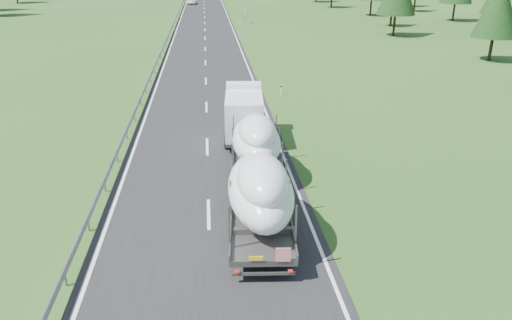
{
  "coord_description": "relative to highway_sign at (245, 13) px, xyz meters",
  "views": [
    {
      "loc": [
        0.21,
        -11.92,
        11.34
      ],
      "look_at": [
        2.44,
        10.96,
        1.88
      ],
      "focal_mm": 35.0,
      "sensor_mm": 36.0,
      "label": 1
    }
  ],
  "objects": [
    {
      "name": "boat_truck",
      "position": [
        -4.76,
        -68.31,
        0.27
      ],
      "size": [
        3.47,
        18.3,
        3.89
      ],
      "color": "white",
      "rests_on": "ground"
    },
    {
      "name": "highway_sign",
      "position": [
        0.0,
        0.0,
        0.0
      ],
      "size": [
        0.08,
        0.9,
        2.6
      ],
      "color": "slate",
      "rests_on": "ground"
    },
    {
      "name": "distant_van",
      "position": [
        -10.45,
        38.93,
        -1.09
      ],
      "size": [
        2.58,
        5.24,
        1.43
      ],
      "primitive_type": "imported",
      "rotation": [
        0.0,
        0.0,
        -0.04
      ],
      "color": "white",
      "rests_on": "ground"
    },
    {
      "name": "guardrail",
      "position": [
        -12.5,
        19.94,
        -1.21
      ],
      "size": [
        0.1,
        400.0,
        0.76
      ],
      "color": "slate",
      "rests_on": "ground"
    },
    {
      "name": "road_surface",
      "position": [
        -7.2,
        20.0,
        -1.8
      ],
      "size": [
        10.0,
        400.0,
        0.02
      ],
      "primitive_type": "cube",
      "color": "black",
      "rests_on": "ground"
    }
  ]
}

